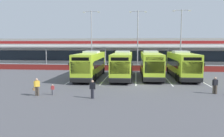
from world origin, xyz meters
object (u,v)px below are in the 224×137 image
object	(u,v)px
coach_bus_leftmost	(90,65)
pedestrian_near_bin	(215,85)
pedestrian_child	(53,89)
lamp_post_centre	(138,36)
lamp_post_west	(92,36)
lamp_post_east	(181,36)
coach_bus_left_centre	(122,65)
coach_bus_centre	(151,65)
pedestrian_with_handbag	(37,86)
pedestrian_in_dark_coat	(93,89)
coach_bus_right_centre	(182,65)

from	to	relation	value
coach_bus_leftmost	pedestrian_near_bin	size ratio (longest dim) A/B	7.51
pedestrian_child	lamp_post_centre	world-z (taller)	lamp_post_centre
lamp_post_centre	pedestrian_child	bearing A→B (deg)	-109.27
pedestrian_near_bin	lamp_post_west	distance (m)	26.47
lamp_post_east	lamp_post_west	bearing A→B (deg)	179.97
coach_bus_leftmost	coach_bus_left_centre	world-z (taller)	same
coach_bus_leftmost	lamp_post_west	distance (m)	12.23
coach_bus_centre	lamp_post_east	world-z (taller)	lamp_post_east
pedestrian_with_handbag	pedestrian_in_dark_coat	distance (m)	5.37
lamp_post_west	coach_bus_centre	bearing A→B (deg)	-43.17
coach_bus_left_centre	pedestrian_near_bin	bearing A→B (deg)	-45.13
coach_bus_centre	pedestrian_near_bin	distance (m)	11.85
pedestrian_in_dark_coat	pedestrian_near_bin	size ratio (longest dim) A/B	1.00
coach_bus_right_centre	lamp_post_centre	size ratio (longest dim) A/B	1.11
coach_bus_centre	lamp_post_east	bearing A→B (deg)	58.81
coach_bus_right_centre	pedestrian_with_handbag	xyz separation A→B (m)	(-15.62, -13.21, -0.93)
pedestrian_near_bin	lamp_post_west	xyz separation A→B (m)	(-15.99, 20.38, 5.42)
coach_bus_leftmost	coach_bus_left_centre	bearing A→B (deg)	4.06
coach_bus_left_centre	lamp_post_west	bearing A→B (deg)	120.97
coach_bus_right_centre	pedestrian_near_bin	bearing A→B (deg)	-84.21
coach_bus_left_centre	lamp_post_west	size ratio (longest dim) A/B	1.11
coach_bus_left_centre	coach_bus_centre	size ratio (longest dim) A/B	1.00
pedestrian_near_bin	lamp_post_centre	bearing A→B (deg)	109.10
pedestrian_near_bin	lamp_post_east	size ratio (longest dim) A/B	0.15
coach_bus_centre	lamp_post_centre	bearing A→B (deg)	99.88
coach_bus_left_centre	pedestrian_child	size ratio (longest dim) A/B	12.11
pedestrian_in_dark_coat	lamp_post_centre	size ratio (longest dim) A/B	0.15
lamp_post_east	coach_bus_left_centre	bearing A→B (deg)	-132.65
lamp_post_west	lamp_post_centre	bearing A→B (deg)	3.98
coach_bus_left_centre	pedestrian_in_dark_coat	xyz separation A→B (m)	(-1.89, -12.55, -0.91)
coach_bus_leftmost	coach_bus_centre	world-z (taller)	same
coach_bus_right_centre	lamp_post_centre	bearing A→B (deg)	120.96
coach_bus_leftmost	pedestrian_in_dark_coat	size ratio (longest dim) A/B	7.51
pedestrian_with_handbag	lamp_post_centre	bearing A→B (deg)	68.16
lamp_post_west	pedestrian_near_bin	bearing A→B (deg)	-51.89
pedestrian_near_bin	lamp_post_west	bearing A→B (deg)	128.11
coach_bus_right_centre	lamp_post_west	distance (m)	18.35
coach_bus_right_centre	pedestrian_in_dark_coat	bearing A→B (deg)	-126.80
pedestrian_with_handbag	lamp_post_east	size ratio (longest dim) A/B	0.15
lamp_post_west	pedestrian_child	bearing A→B (deg)	-88.35
coach_bus_left_centre	lamp_post_west	world-z (taller)	lamp_post_west
pedestrian_with_handbag	pedestrian_child	world-z (taller)	pedestrian_with_handbag
coach_bus_right_centre	lamp_post_west	world-z (taller)	lamp_post_west
coach_bus_centre	lamp_post_west	xyz separation A→B (m)	(-10.55, 9.90, 4.50)
coach_bus_centre	lamp_post_west	bearing A→B (deg)	136.83
coach_bus_leftmost	pedestrian_with_handbag	xyz separation A→B (m)	(-2.70, -11.71, -0.93)
pedestrian_child	pedestrian_with_handbag	bearing A→B (deg)	-162.18
pedestrian_child	lamp_post_east	size ratio (longest dim) A/B	0.09
coach_bus_left_centre	lamp_post_centre	size ratio (longest dim) A/B	1.11
coach_bus_left_centre	lamp_post_east	distance (m)	15.45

